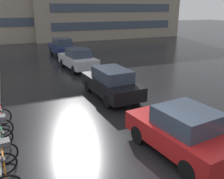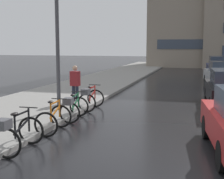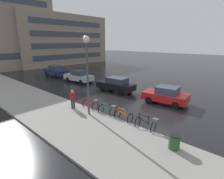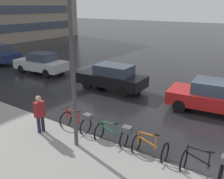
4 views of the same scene
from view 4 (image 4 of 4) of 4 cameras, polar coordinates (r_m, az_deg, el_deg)
name	(u,v)px [view 4 (image 4 of 4)]	position (r m, az deg, el deg)	size (l,w,h in m)	color
ground_plane	(206,127)	(11.71, 20.72, -8.01)	(140.00, 140.00, 0.00)	black
bicycle_nearest	(207,164)	(8.30, 20.92, -15.67)	(0.77, 1.44, 1.00)	black
bicycle_second	(150,147)	(8.89, 8.68, -12.89)	(0.78, 1.16, 0.98)	black
bicycle_third	(115,133)	(9.48, 0.63, -9.92)	(0.82, 1.44, 0.93)	black
bicycle_farthest	(78,121)	(10.46, -7.78, -7.10)	(0.76, 1.44, 0.98)	black
car_red	(209,96)	(13.22, 21.27, -1.33)	(2.37, 3.98, 1.57)	#AD1919
car_black	(112,77)	(15.46, 0.03, 2.85)	(1.95, 4.37, 1.59)	black
car_silver	(41,63)	(20.08, -15.88, 5.83)	(2.17, 4.34, 1.61)	#B2B5BA
pedestrian	(40,113)	(10.34, -16.17, -5.27)	(0.43, 0.30, 1.70)	#1E2333
streetlamp	(71,37)	(8.24, -9.36, 11.85)	(0.47, 0.47, 5.74)	#424247
building_facade_side	(4,1)	(41.51, -23.55, 18.13)	(22.39, 7.95, 11.33)	gray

